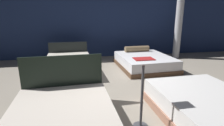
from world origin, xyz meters
name	(u,v)px	position (x,y,z in m)	size (l,w,h in m)	color
ground_plane	(118,87)	(0.00, 0.00, -0.01)	(18.00, 18.00, 0.02)	gray
showroom_back_wall	(100,14)	(0.00, 3.37, 1.75)	(18.00, 0.06, 3.50)	navy
bed_0	(62,123)	(-1.18, -1.62, 0.20)	(1.67, 2.18, 0.97)	black
bed_1	(210,109)	(1.16, -1.68, 0.21)	(1.57, 2.10, 0.43)	#996953
bed_2	(69,65)	(-1.23, 1.46, 0.21)	(1.54, 2.22, 0.77)	black
bed_3	(144,61)	(1.21, 1.46, 0.21)	(1.72, 2.06, 0.61)	brown
price_sign	(142,102)	(0.00, -1.63, 0.43)	(0.28, 0.24, 1.11)	#3F3F44
support_pillar	(180,14)	(3.00, 2.58, 1.75)	(0.28, 0.28, 3.50)	silver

